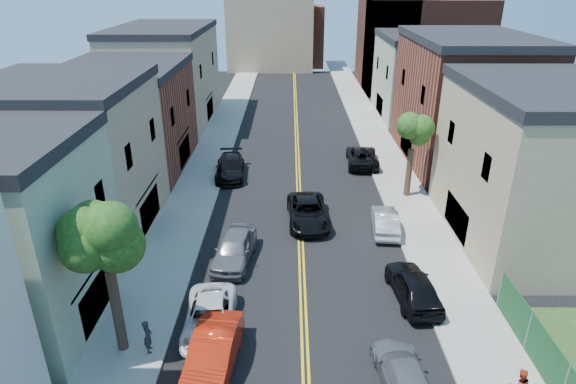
{
  "coord_description": "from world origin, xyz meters",
  "views": [
    {
      "loc": [
        -0.66,
        -2.36,
        14.99
      ],
      "look_at": [
        -0.79,
        26.35,
        2.0
      ],
      "focal_mm": 30.19,
      "sensor_mm": 36.0,
      "label": 1
    }
  ],
  "objects_px": {
    "white_pickup": "(210,318)",
    "black_suv_lane": "(308,212)",
    "pedestrian_left": "(148,336)",
    "black_car_right": "(413,286)",
    "silver_car_right": "(385,221)",
    "red_sedan": "(213,354)",
    "black_car_left": "(230,167)",
    "grey_car_left": "(234,249)",
    "dark_car_right_far": "(362,156)",
    "grey_car_right": "(403,374)"
  },
  "relations": [
    {
      "from": "black_car_right",
      "to": "silver_car_right",
      "type": "xyz_separation_m",
      "value": [
        -0.14,
        7.12,
        -0.09
      ]
    },
    {
      "from": "white_pickup",
      "to": "black_suv_lane",
      "type": "relative_size",
      "value": 0.9
    },
    {
      "from": "white_pickup",
      "to": "black_suv_lane",
      "type": "xyz_separation_m",
      "value": [
        4.81,
        10.59,
        0.08
      ]
    },
    {
      "from": "grey_car_right",
      "to": "black_suv_lane",
      "type": "xyz_separation_m",
      "value": [
        -3.3,
        13.87,
        0.13
      ]
    },
    {
      "from": "black_car_right",
      "to": "silver_car_right",
      "type": "distance_m",
      "value": 7.12
    },
    {
      "from": "grey_car_left",
      "to": "dark_car_right_far",
      "type": "bearing_deg",
      "value": 66.02
    },
    {
      "from": "white_pickup",
      "to": "silver_car_right",
      "type": "bearing_deg",
      "value": 41.11
    },
    {
      "from": "red_sedan",
      "to": "black_car_left",
      "type": "height_order",
      "value": "red_sedan"
    },
    {
      "from": "grey_car_left",
      "to": "black_suv_lane",
      "type": "xyz_separation_m",
      "value": [
        4.3,
        4.75,
        -0.07
      ]
    },
    {
      "from": "grey_car_right",
      "to": "pedestrian_left",
      "type": "relative_size",
      "value": 2.81
    },
    {
      "from": "red_sedan",
      "to": "white_pickup",
      "type": "relative_size",
      "value": 1.0
    },
    {
      "from": "black_car_left",
      "to": "dark_car_right_far",
      "type": "height_order",
      "value": "black_car_left"
    },
    {
      "from": "black_car_left",
      "to": "black_suv_lane",
      "type": "bearing_deg",
      "value": -56.69
    },
    {
      "from": "black_car_right",
      "to": "black_suv_lane",
      "type": "relative_size",
      "value": 0.85
    },
    {
      "from": "black_car_right",
      "to": "grey_car_left",
      "type": "bearing_deg",
      "value": -26.12
    },
    {
      "from": "white_pickup",
      "to": "black_car_right",
      "type": "height_order",
      "value": "black_car_right"
    },
    {
      "from": "black_car_right",
      "to": "pedestrian_left",
      "type": "distance_m",
      "value": 12.8
    },
    {
      "from": "white_pickup",
      "to": "black_suv_lane",
      "type": "bearing_deg",
      "value": 62.25
    },
    {
      "from": "pedestrian_left",
      "to": "black_car_left",
      "type": "bearing_deg",
      "value": -17.31
    },
    {
      "from": "grey_car_left",
      "to": "black_suv_lane",
      "type": "relative_size",
      "value": 0.89
    },
    {
      "from": "black_car_left",
      "to": "black_suv_lane",
      "type": "relative_size",
      "value": 0.99
    },
    {
      "from": "red_sedan",
      "to": "grey_car_right",
      "type": "relative_size",
      "value": 1.12
    },
    {
      "from": "pedestrian_left",
      "to": "red_sedan",
      "type": "bearing_deg",
      "value": -121.04
    },
    {
      "from": "black_suv_lane",
      "to": "black_car_left",
      "type": "bearing_deg",
      "value": 123.89
    },
    {
      "from": "silver_car_right",
      "to": "dark_car_right_far",
      "type": "relative_size",
      "value": 0.79
    },
    {
      "from": "grey_car_left",
      "to": "pedestrian_left",
      "type": "distance_m",
      "value": 7.92
    },
    {
      "from": "white_pickup",
      "to": "dark_car_right_far",
      "type": "xyz_separation_m",
      "value": [
        9.81,
        21.21,
        0.07
      ]
    },
    {
      "from": "grey_car_right",
      "to": "grey_car_left",
      "type": "bearing_deg",
      "value": -55.82
    },
    {
      "from": "red_sedan",
      "to": "white_pickup",
      "type": "distance_m",
      "value": 2.48
    },
    {
      "from": "grey_car_left",
      "to": "dark_car_right_far",
      "type": "distance_m",
      "value": 17.97
    },
    {
      "from": "red_sedan",
      "to": "dark_car_right_far",
      "type": "distance_m",
      "value": 25.4
    },
    {
      "from": "silver_car_right",
      "to": "black_car_right",
      "type": "bearing_deg",
      "value": 95.86
    },
    {
      "from": "dark_car_right_far",
      "to": "grey_car_right",
      "type": "bearing_deg",
      "value": 89.19
    },
    {
      "from": "black_car_left",
      "to": "dark_car_right_far",
      "type": "distance_m",
      "value": 11.32
    },
    {
      "from": "black_car_right",
      "to": "black_suv_lane",
      "type": "xyz_separation_m",
      "value": [
        -5.0,
        8.23,
        -0.04
      ]
    },
    {
      "from": "grey_car_right",
      "to": "dark_car_right_far",
      "type": "distance_m",
      "value": 24.56
    },
    {
      "from": "black_car_left",
      "to": "black_suv_lane",
      "type": "xyz_separation_m",
      "value": [
        5.99,
        -7.94,
        -0.02
      ]
    },
    {
      "from": "silver_car_right",
      "to": "pedestrian_left",
      "type": "bearing_deg",
      "value": 47.12
    },
    {
      "from": "grey_car_right",
      "to": "black_suv_lane",
      "type": "height_order",
      "value": "black_suv_lane"
    },
    {
      "from": "dark_car_right_far",
      "to": "pedestrian_left",
      "type": "distance_m",
      "value": 25.81
    },
    {
      "from": "white_pickup",
      "to": "pedestrian_left",
      "type": "distance_m",
      "value": 2.85
    },
    {
      "from": "dark_car_right_far",
      "to": "pedestrian_left",
      "type": "xyz_separation_m",
      "value": [
        -12.2,
        -22.74,
        0.18
      ]
    },
    {
      "from": "black_car_right",
      "to": "pedestrian_left",
      "type": "bearing_deg",
      "value": 12.05
    },
    {
      "from": "black_suv_lane",
      "to": "black_car_right",
      "type": "bearing_deg",
      "value": -61.86
    },
    {
      "from": "grey_car_right",
      "to": "silver_car_right",
      "type": "height_order",
      "value": "silver_car_right"
    },
    {
      "from": "red_sedan",
      "to": "black_car_left",
      "type": "relative_size",
      "value": 0.91
    },
    {
      "from": "dark_car_right_far",
      "to": "black_suv_lane",
      "type": "bearing_deg",
      "value": 67.97
    },
    {
      "from": "red_sedan",
      "to": "black_suv_lane",
      "type": "distance_m",
      "value": 13.7
    },
    {
      "from": "red_sedan",
      "to": "white_pickup",
      "type": "bearing_deg",
      "value": 107.32
    },
    {
      "from": "red_sedan",
      "to": "black_car_left",
      "type": "xyz_separation_m",
      "value": [
        -1.69,
        20.95,
        -0.03
      ]
    }
  ]
}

